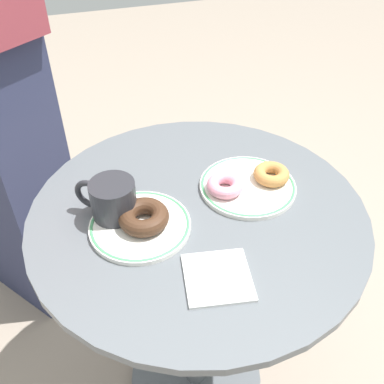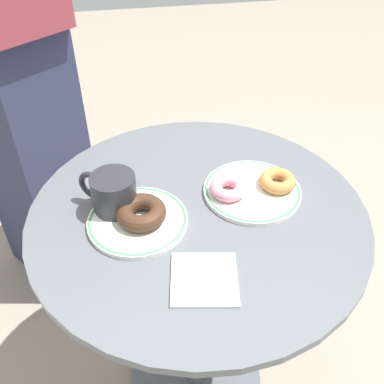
{
  "view_description": "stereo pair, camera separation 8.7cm",
  "coord_description": "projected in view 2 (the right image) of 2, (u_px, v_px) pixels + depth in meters",
  "views": [
    {
      "loc": [
        -0.21,
        -0.63,
        1.32
      ],
      "look_at": [
        -0.01,
        0.0,
        0.75
      ],
      "focal_mm": 41.44,
      "sensor_mm": 36.0,
      "label": 1
    },
    {
      "loc": [
        -0.13,
        -0.65,
        1.32
      ],
      "look_at": [
        -0.01,
        0.0,
        0.75
      ],
      "focal_mm": 41.44,
      "sensor_mm": 36.0,
      "label": 2
    }
  ],
  "objects": [
    {
      "name": "paper_napkin",
      "position": [
        204.0,
        279.0,
        0.76
      ],
      "size": [
        0.13,
        0.13,
        0.01
      ],
      "primitive_type": "cube",
      "rotation": [
        0.0,
        0.0,
        -0.17
      ],
      "color": "white",
      "rests_on": "cafe_table"
    },
    {
      "name": "donut_pink_frosted",
      "position": [
        228.0,
        188.0,
        0.92
      ],
      "size": [
        0.1,
        0.1,
        0.03
      ],
      "primitive_type": "torus",
      "rotation": [
        0.0,
        0.0,
        5.21
      ],
      "color": "pink",
      "rests_on": "plate_right"
    },
    {
      "name": "ground_plane",
      "position": [
        196.0,
        381.0,
        1.37
      ],
      "size": [
        7.0,
        7.0,
        0.02
      ],
      "primitive_type": "cube",
      "color": "gray"
    },
    {
      "name": "cafe_table",
      "position": [
        197.0,
        283.0,
        1.06
      ],
      "size": [
        0.69,
        0.69,
        0.71
      ],
      "color": "#565B60",
      "rests_on": "ground"
    },
    {
      "name": "person_figure",
      "position": [
        2.0,
        53.0,
        1.18
      ],
      "size": [
        0.42,
        0.46,
        1.7
      ],
      "color": "#2D3351",
      "rests_on": "ground"
    },
    {
      "name": "donut_chocolate",
      "position": [
        141.0,
        212.0,
        0.86
      ],
      "size": [
        0.11,
        0.11,
        0.03
      ],
      "primitive_type": "torus",
      "rotation": [
        0.0,
        0.0,
        6.2
      ],
      "color": "#422819",
      "rests_on": "plate_left"
    },
    {
      "name": "coffee_mug",
      "position": [
        113.0,
        194.0,
        0.88
      ],
      "size": [
        0.12,
        0.1,
        0.09
      ],
      "color": "#28282D",
      "rests_on": "cafe_table"
    },
    {
      "name": "plate_left",
      "position": [
        138.0,
        220.0,
        0.87
      ],
      "size": [
        0.2,
        0.2,
        0.01
      ],
      "color": "white",
      "rests_on": "cafe_table"
    },
    {
      "name": "donut_old_fashioned",
      "position": [
        278.0,
        181.0,
        0.94
      ],
      "size": [
        0.11,
        0.11,
        0.03
      ],
      "primitive_type": "torus",
      "rotation": [
        0.0,
        0.0,
        2.22
      ],
      "color": "#BC7F42",
      "rests_on": "plate_right"
    },
    {
      "name": "plate_right",
      "position": [
        252.0,
        191.0,
        0.94
      ],
      "size": [
        0.21,
        0.21,
        0.01
      ],
      "color": "white",
      "rests_on": "cafe_table"
    }
  ]
}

